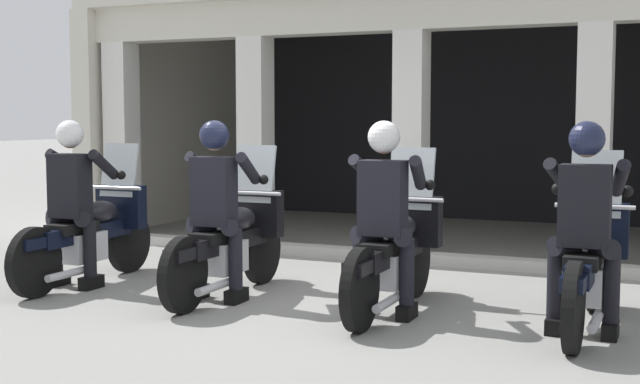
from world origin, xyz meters
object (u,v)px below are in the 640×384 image
(police_officer_far_left, at_px, (72,189))
(motorcycle_center_right, at_px, (395,251))
(motorcycle_far_left, at_px, (93,231))
(police_officer_center_left, at_px, (216,195))
(police_officer_far_right, at_px, (585,210))
(motorcycle_center_left, at_px, (232,240))
(police_officer_center_right, at_px, (384,201))
(motorcycle_far_right, at_px, (588,263))

(police_officer_far_left, distance_m, motorcycle_center_right, 3.14)
(motorcycle_far_left, height_order, police_officer_center_left, police_officer_center_left)
(motorcycle_center_right, height_order, police_officer_far_right, police_officer_far_right)
(motorcycle_far_left, distance_m, police_officer_center_left, 1.63)
(police_officer_far_right, bearing_deg, motorcycle_center_left, -168.25)
(motorcycle_center_right, bearing_deg, police_officer_far_right, 5.28)
(police_officer_far_left, xyz_separation_m, motorcycle_center_left, (1.55, 0.30, -0.44))
(police_officer_center_right, height_order, motorcycle_far_right, police_officer_center_right)
(police_officer_far_right, bearing_deg, police_officer_center_left, -163.01)
(motorcycle_center_left, distance_m, police_officer_center_right, 1.63)
(motorcycle_far_left, distance_m, police_officer_center_right, 3.14)
(police_officer_far_left, bearing_deg, police_officer_far_right, 16.10)
(motorcycle_far_right, relative_size, police_officer_far_right, 1.29)
(police_officer_far_right, bearing_deg, motorcycle_far_left, -166.49)
(motorcycle_far_right, height_order, police_officer_far_right, police_officer_far_right)
(motorcycle_far_right, bearing_deg, police_officer_far_left, -159.51)
(motorcycle_far_left, xyz_separation_m, motorcycle_far_right, (4.64, 0.05, 0.00))
(motorcycle_center_right, relative_size, police_officer_far_right, 1.29)
(police_officer_far_left, relative_size, motorcycle_center_right, 0.78)
(motorcycle_far_left, bearing_deg, police_officer_far_right, 12.61)
(motorcycle_center_left, relative_size, police_officer_far_right, 1.29)
(motorcycle_center_left, distance_m, motorcycle_far_right, 3.10)
(police_officer_center_left, bearing_deg, motorcycle_center_right, 17.39)
(police_officer_center_left, distance_m, motorcycle_center_right, 1.64)
(police_officer_center_left, relative_size, police_officer_far_right, 1.00)
(police_officer_center_right, bearing_deg, police_officer_far_right, 15.69)
(motorcycle_center_right, bearing_deg, motorcycle_far_right, 15.69)
(motorcycle_center_left, bearing_deg, police_officer_far_left, -162.43)
(police_officer_far_left, bearing_deg, police_officer_center_left, 16.12)
(motorcycle_center_left, relative_size, motorcycle_center_right, 1.00)
(motorcycle_far_left, height_order, motorcycle_center_right, same)
(motorcycle_far_left, height_order, police_officer_far_left, police_officer_far_left)
(motorcycle_center_right, bearing_deg, motorcycle_far_left, -164.54)
(police_officer_far_left, bearing_deg, police_officer_center_right, 16.03)
(motorcycle_center_right, xyz_separation_m, motorcycle_far_right, (1.55, 0.02, 0.00))
(police_officer_far_left, height_order, motorcycle_center_left, police_officer_far_left)
(motorcycle_far_left, relative_size, police_officer_far_right, 1.29)
(motorcycle_far_left, distance_m, police_officer_far_right, 4.67)
(motorcycle_far_right, bearing_deg, motorcycle_far_left, -163.00)
(motorcycle_far_left, distance_m, motorcycle_center_left, 1.55)
(motorcycle_far_right, bearing_deg, motorcycle_center_left, -163.01)
(motorcycle_far_left, xyz_separation_m, police_officer_center_left, (1.55, -0.27, 0.44))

